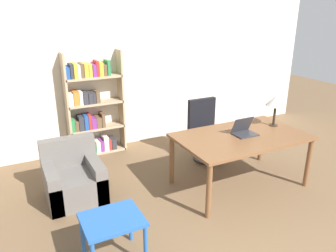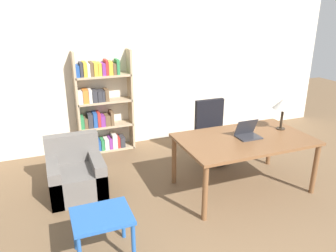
{
  "view_description": "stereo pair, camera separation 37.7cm",
  "coord_description": "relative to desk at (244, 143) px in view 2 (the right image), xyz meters",
  "views": [
    {
      "loc": [
        -2.1,
        -1.08,
        2.48
      ],
      "look_at": [
        -0.3,
        2.48,
        1.03
      ],
      "focal_mm": 35.0,
      "sensor_mm": 36.0,
      "label": 1
    },
    {
      "loc": [
        -1.76,
        -1.23,
        2.48
      ],
      "look_at": [
        -0.3,
        2.48,
        1.03
      ],
      "focal_mm": 35.0,
      "sensor_mm": 36.0,
      "label": 2
    }
  ],
  "objects": [
    {
      "name": "wall_back",
      "position": [
        -0.77,
        2.25,
        0.65
      ],
      "size": [
        8.0,
        0.06,
        2.7
      ],
      "color": "beige",
      "rests_on": "ground_plane"
    },
    {
      "name": "table_lamp",
      "position": [
        0.7,
        0.11,
        0.46
      ],
      "size": [
        0.3,
        0.3,
        0.47
      ],
      "color": "#2D2319",
      "rests_on": "desk"
    },
    {
      "name": "bookshelf",
      "position": [
        -1.6,
        2.06,
        0.11
      ],
      "size": [
        0.98,
        0.28,
        1.81
      ],
      "color": "tan",
      "rests_on": "ground_plane"
    },
    {
      "name": "office_chair",
      "position": [
        0.06,
        1.0,
        -0.23
      ],
      "size": [
        0.54,
        0.54,
        1.03
      ],
      "color": "black",
      "rests_on": "ground_plane"
    },
    {
      "name": "side_table_blue",
      "position": [
        -2.13,
        -0.66,
        -0.27
      ],
      "size": [
        0.6,
        0.5,
        0.51
      ],
      "color": "#2356A3",
      "rests_on": "ground_plane"
    },
    {
      "name": "desk",
      "position": [
        0.0,
        0.0,
        0.0
      ],
      "size": [
        1.83,
        1.1,
        0.78
      ],
      "color": "brown",
      "rests_on": "ground_plane"
    },
    {
      "name": "armchair",
      "position": [
        -2.23,
        0.74,
        -0.43
      ],
      "size": [
        0.74,
        0.74,
        0.79
      ],
      "color": "#66605B",
      "rests_on": "ground_plane"
    },
    {
      "name": "laptop",
      "position": [
        0.05,
        0.02,
        0.13
      ],
      "size": [
        0.32,
        0.25,
        0.24
      ],
      "color": "#2D2D33",
      "rests_on": "desk"
    }
  ]
}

